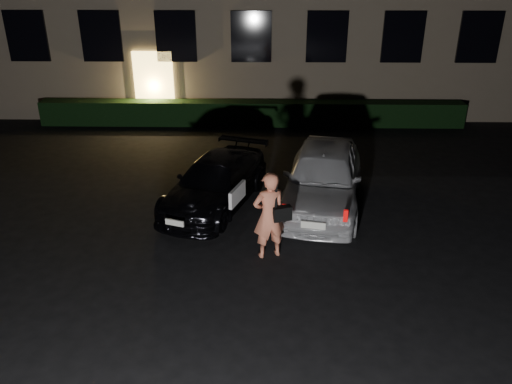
{
  "coord_description": "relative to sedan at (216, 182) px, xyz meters",
  "views": [
    {
      "loc": [
        0.53,
        -6.88,
        5.23
      ],
      "look_at": [
        0.35,
        2.0,
        1.19
      ],
      "focal_mm": 35.0,
      "sensor_mm": 36.0,
      "label": 1
    }
  ],
  "objects": [
    {
      "name": "ground",
      "position": [
        0.65,
        -3.91,
        -0.56
      ],
      "size": [
        80.0,
        80.0,
        0.0
      ],
      "primitive_type": "plane",
      "color": "black",
      "rests_on": "ground"
    },
    {
      "name": "man",
      "position": [
        1.26,
        -2.3,
        0.32
      ],
      "size": [
        0.82,
        0.62,
        1.77
      ],
      "rotation": [
        0.0,
        0.0,
        3.49
      ],
      "color": "#DA7757",
      "rests_on": "ground"
    },
    {
      "name": "hedge",
      "position": [
        0.65,
        6.59,
        -0.14
      ],
      "size": [
        15.0,
        0.7,
        0.85
      ],
      "primitive_type": "cube",
      "color": "black",
      "rests_on": "ground"
    },
    {
      "name": "hatch",
      "position": [
        2.53,
        0.01,
        0.17
      ],
      "size": [
        2.51,
        4.57,
        1.47
      ],
      "rotation": [
        0.0,
        0.0,
        -0.19
      ],
      "color": "silver",
      "rests_on": "ground"
    },
    {
      "name": "sedan",
      "position": [
        0.0,
        0.0,
        0.0
      ],
      "size": [
        2.75,
        4.18,
        1.13
      ],
      "rotation": [
        0.0,
        0.0,
        -0.33
      ],
      "color": "black",
      "rests_on": "ground"
    }
  ]
}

